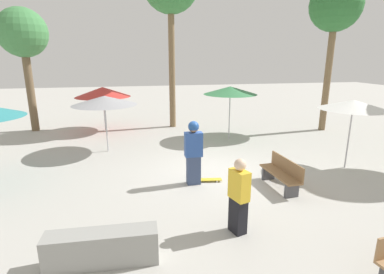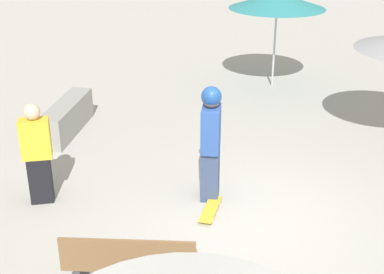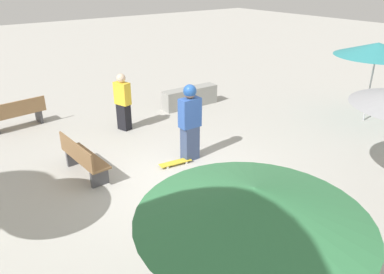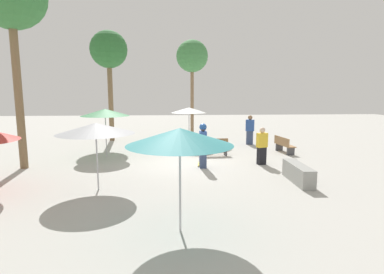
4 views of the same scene
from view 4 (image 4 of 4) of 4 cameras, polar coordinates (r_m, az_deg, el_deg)
The scene contains 14 objects.
ground_plane at distance 13.43m, azimuth -1.06°, elevation -5.11°, with size 60.00×60.00×0.00m, color #B2AFA8.
skater_main at distance 12.55m, azimuth 2.10°, elevation -1.33°, with size 0.50×0.31×1.88m.
skateboard at distance 13.19m, azimuth 1.64°, elevation -5.10°, with size 0.82×0.31×0.07m.
concrete_ledge at distance 11.29m, azimuth 19.55°, elevation -6.53°, with size 2.00×0.52×0.64m.
bench_near at distance 15.08m, azimuth 4.04°, elevation -1.98°, with size 0.53×1.62×0.85m.
bench_far at distance 16.49m, azimuth 17.10°, elevation -1.45°, with size 1.64×0.61×0.85m.
shade_umbrella_teal at distance 6.54m, azimuth -2.34°, elevation 0.06°, with size 2.37×2.37×2.37m.
shade_umbrella_green at distance 15.26m, azimuth -16.23°, elevation 4.51°, with size 2.35×2.35×2.37m.
shade_umbrella_white at distance 17.63m, azimuth -0.57°, elevation 5.13°, with size 2.11×2.11×2.29m.
shade_umbrella_grey at distance 9.98m, azimuth -17.87°, elevation 1.57°, with size 2.45×2.45×2.19m.
palm_tree_left at distance 20.65m, azimuth -15.57°, elevation 15.44°, with size 2.38×2.38×7.10m.
palm_tree_center_left at distance 22.97m, azimuth 0.03°, elevation 14.97°, with size 2.36×2.36×7.03m.
bystander_watching at distance 18.67m, azimuth 10.97°, elevation 1.34°, with size 0.45×0.56×1.80m.
bystander_far at distance 13.51m, azimuth 13.17°, elevation -1.68°, with size 0.37×0.50×1.65m.
Camera 4 is at (-13.04, 0.69, 3.12)m, focal length 28.00 mm.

